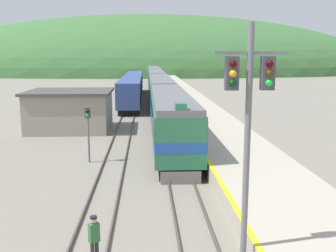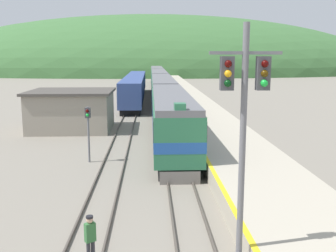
{
  "view_description": "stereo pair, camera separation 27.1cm",
  "coord_description": "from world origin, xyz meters",
  "views": [
    {
      "loc": [
        -1.9,
        -7.52,
        7.27
      ],
      "look_at": [
        -0.47,
        18.76,
        2.5
      ],
      "focal_mm": 42.0,
      "sensor_mm": 36.0,
      "label": 1
    },
    {
      "loc": [
        -1.63,
        -7.54,
        7.27
      ],
      "look_at": [
        -0.47,
        18.76,
        2.5
      ],
      "focal_mm": 42.0,
      "sensor_mm": 36.0,
      "label": 2
    }
  ],
  "objects": [
    {
      "name": "track_siding",
      "position": [
        -4.16,
        70.0,
        0.08
      ],
      "size": [
        1.52,
        180.0,
        0.16
      ],
      "color": "#4C443D",
      "rests_on": "ground"
    },
    {
      "name": "carriage_third",
      "position": [
        0.0,
        69.25,
        2.31
      ],
      "size": [
        3.0,
        22.52,
        4.25
      ],
      "color": "black",
      "rests_on": "ground"
    },
    {
      "name": "track_main",
      "position": [
        0.0,
        70.0,
        0.08
      ],
      "size": [
        1.52,
        180.0,
        0.16
      ],
      "color": "#4C443D",
      "rests_on": "ground"
    },
    {
      "name": "station_shed",
      "position": [
        -9.36,
        30.97,
        1.96
      ],
      "size": [
        8.05,
        7.2,
        3.88
      ],
      "color": "gray",
      "rests_on": "ground"
    },
    {
      "name": "track_worker",
      "position": [
        -3.77,
        5.31,
        1.04
      ],
      "size": [
        0.42,
        0.38,
        1.82
      ],
      "color": "#2D2D33",
      "rests_on": "ground"
    },
    {
      "name": "carriage_second",
      "position": [
        0.0,
        45.85,
        2.31
      ],
      "size": [
        3.0,
        22.52,
        4.25
      ],
      "color": "black",
      "rests_on": "ground"
    },
    {
      "name": "express_train_lead_car",
      "position": [
        0.0,
        23.5,
        2.33
      ],
      "size": [
        3.01,
        19.93,
        4.61
      ],
      "color": "black",
      "rests_on": "ground"
    },
    {
      "name": "signal_mast_main",
      "position": [
        1.22,
        4.27,
        5.41
      ],
      "size": [
        2.2,
        0.42,
        8.24
      ],
      "color": "slate",
      "rests_on": "ground"
    },
    {
      "name": "carriage_fourth",
      "position": [
        0.0,
        92.66,
        2.31
      ],
      "size": [
        3.0,
        22.52,
        4.25
      ],
      "color": "black",
      "rests_on": "ground"
    },
    {
      "name": "signal_post_siding",
      "position": [
        -5.88,
        18.84,
        2.76
      ],
      "size": [
        0.36,
        0.42,
        3.85
      ],
      "color": "slate",
      "rests_on": "ground"
    },
    {
      "name": "distant_hills",
      "position": [
        0.0,
        157.68,
        0.0
      ],
      "size": [
        194.56,
        87.55,
        46.62
      ],
      "color": "#3D6B38",
      "rests_on": "ground"
    },
    {
      "name": "platform",
      "position": [
        4.28,
        50.0,
        0.53
      ],
      "size": [
        5.33,
        140.0,
        1.07
      ],
      "color": "#B2A893",
      "rests_on": "ground"
    },
    {
      "name": "siding_train",
      "position": [
        -4.16,
        56.81,
        2.05
      ],
      "size": [
        2.9,
        36.42,
        3.97
      ],
      "color": "black",
      "rests_on": "ground"
    }
  ]
}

